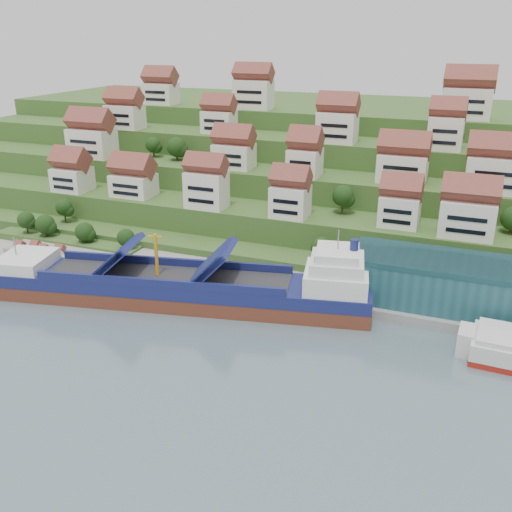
% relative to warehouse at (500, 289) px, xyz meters
% --- Properties ---
extents(ground, '(300.00, 300.00, 0.00)m').
position_rel_warehouse_xyz_m(ground, '(-52.00, -17.00, -7.20)').
color(ground, slate).
rests_on(ground, ground).
extents(quay, '(180.00, 14.00, 2.20)m').
position_rel_warehouse_xyz_m(quay, '(-32.00, -2.00, -6.10)').
color(quay, gray).
rests_on(quay, ground).
extents(pebble_beach, '(45.00, 20.00, 1.00)m').
position_rel_warehouse_xyz_m(pebble_beach, '(-110.00, -5.00, -6.70)').
color(pebble_beach, gray).
rests_on(pebble_beach, ground).
extents(hillside, '(260.00, 128.00, 31.00)m').
position_rel_warehouse_xyz_m(hillside, '(-52.00, 86.55, 3.46)').
color(hillside, '#2D4C1E').
rests_on(hillside, ground).
extents(hillside_village, '(156.02, 64.70, 29.63)m').
position_rel_warehouse_xyz_m(hillside_village, '(-47.69, 42.49, 16.94)').
color(hillside_village, white).
rests_on(hillside_village, ground).
extents(hillside_trees, '(130.39, 62.45, 31.56)m').
position_rel_warehouse_xyz_m(hillside_trees, '(-62.46, 31.73, 11.32)').
color(hillside_trees, '#1D3E14').
rests_on(hillside_trees, ground).
extents(warehouse, '(60.00, 15.00, 10.00)m').
position_rel_warehouse_xyz_m(warehouse, '(0.00, 0.00, 0.00)').
color(warehouse, '#205158').
rests_on(warehouse, quay).
extents(flagpole, '(1.28, 0.16, 8.00)m').
position_rel_warehouse_xyz_m(flagpole, '(-33.89, -7.00, -0.32)').
color(flagpole, gray).
rests_on(flagpole, quay).
extents(beach_huts, '(14.40, 3.70, 2.20)m').
position_rel_warehouse_xyz_m(beach_huts, '(-112.00, -6.25, -5.10)').
color(beach_huts, white).
rests_on(beach_huts, pebble_beach).
extents(cargo_ship, '(84.87, 29.98, 18.70)m').
position_rel_warehouse_xyz_m(cargo_ship, '(-63.05, -15.75, -3.69)').
color(cargo_ship, brown).
rests_on(cargo_ship, ground).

